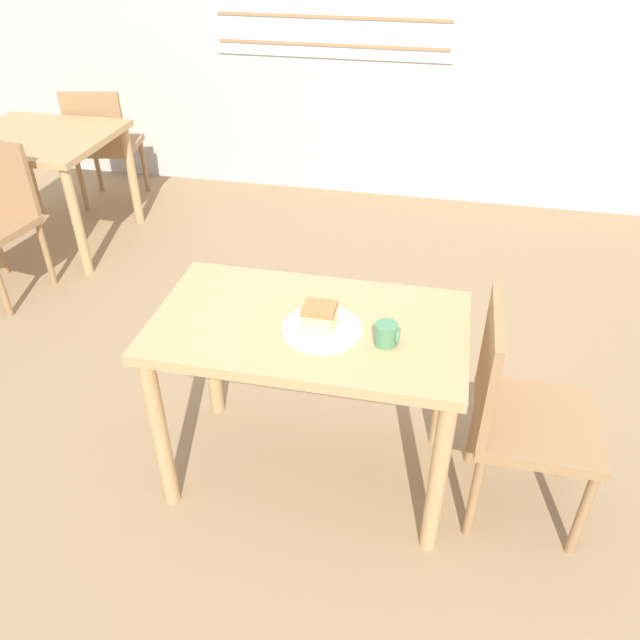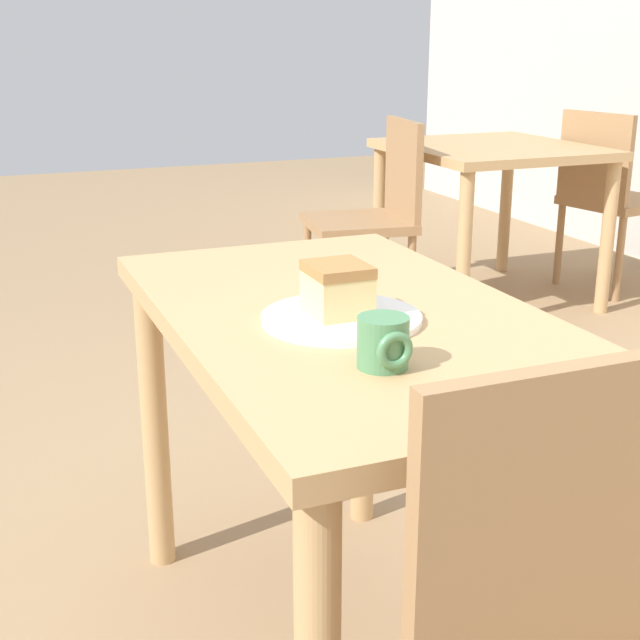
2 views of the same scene
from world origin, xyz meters
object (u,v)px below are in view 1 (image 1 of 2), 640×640
at_px(chair_near_window, 518,411).
at_px(cake_slice, 319,317).
at_px(dining_table_near, 309,349).
at_px(dining_table_far, 40,152).
at_px(coffee_mug, 387,334).
at_px(plate, 322,329).
at_px(chair_far_opposite, 104,143).

height_order(chair_near_window, cake_slice, chair_near_window).
distance_m(dining_table_near, dining_table_far, 2.68).
height_order(cake_slice, coffee_mug, cake_slice).
distance_m(plate, cake_slice, 0.05).
xyz_separation_m(plate, coffee_mug, (0.22, -0.03, 0.03)).
relative_size(dining_table_near, coffee_mug, 13.10).
bearing_deg(coffee_mug, plate, 172.40).
bearing_deg(dining_table_far, coffee_mug, -35.70).
bearing_deg(dining_table_far, chair_near_window, -29.94).
height_order(chair_far_opposite, plate, chair_far_opposite).
xyz_separation_m(dining_table_far, plate, (2.17, -1.69, 0.14)).
xyz_separation_m(chair_far_opposite, coffee_mug, (2.31, -2.34, 0.31)).
relative_size(chair_near_window, chair_far_opposite, 1.00).
xyz_separation_m(chair_near_window, chair_far_opposite, (-2.78, 2.27, 0.00)).
bearing_deg(chair_far_opposite, chair_near_window, 129.53).
distance_m(dining_table_near, chair_near_window, 0.77).
xyz_separation_m(dining_table_near, coffee_mug, (0.28, -0.07, 0.16)).
bearing_deg(dining_table_near, chair_near_window, -0.13).
height_order(plate, cake_slice, cake_slice).
relative_size(chair_near_window, coffee_mug, 10.28).
relative_size(dining_table_near, plate, 4.00).
xyz_separation_m(chair_far_opposite, plate, (2.08, -2.31, 0.28)).
relative_size(chair_near_window, cake_slice, 7.88).
distance_m(dining_table_near, coffee_mug, 0.33).
bearing_deg(coffee_mug, dining_table_far, 144.30).
bearing_deg(chair_near_window, coffee_mug, 98.22).
xyz_separation_m(cake_slice, coffee_mug, (0.23, -0.03, -0.02)).
distance_m(chair_near_window, cake_slice, 0.78).
distance_m(dining_table_far, plate, 2.75).
height_order(dining_table_near, coffee_mug, coffee_mug).
height_order(dining_table_near, chair_near_window, chair_near_window).
bearing_deg(dining_table_far, plate, -37.91).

